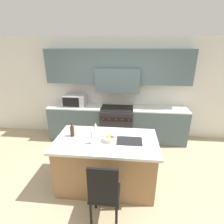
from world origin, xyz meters
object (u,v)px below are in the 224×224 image
(microwave, at_px, (75,100))
(island_chair, at_px, (104,192))
(wine_bottle, at_px, (72,131))
(wine_glass_far, at_px, (95,126))
(fruit_bowl, at_px, (110,138))
(range_stove, at_px, (117,124))
(wine_glass_near, at_px, (92,136))

(microwave, height_order, island_chair, microwave)
(wine_bottle, xyz_separation_m, wine_glass_far, (0.40, 0.14, 0.05))
(wine_glass_far, relative_size, fruit_bowl, 0.93)
(microwave, distance_m, wine_glass_far, 1.73)
(range_stove, xyz_separation_m, microwave, (-1.14, 0.02, 0.64))
(range_stove, height_order, wine_glass_near, wine_glass_near)
(wine_glass_far, bearing_deg, range_stove, 79.10)
(island_chair, bearing_deg, microwave, 114.26)
(wine_glass_far, bearing_deg, island_chair, -73.89)
(range_stove, xyz_separation_m, fruit_bowl, (0.00, -1.73, 0.52))
(range_stove, distance_m, wine_bottle, 1.86)
(microwave, relative_size, wine_glass_near, 2.57)
(range_stove, relative_size, wine_glass_far, 4.24)
(microwave, distance_m, wine_bottle, 1.71)
(wine_glass_near, bearing_deg, microwave, 114.85)
(island_chair, bearing_deg, fruit_bowl, 90.81)
(wine_glass_near, bearing_deg, fruit_bowl, 23.20)
(range_stove, distance_m, microwave, 1.30)
(wine_bottle, height_order, wine_glass_near, wine_bottle)
(wine_bottle, bearing_deg, microwave, 105.28)
(island_chair, distance_m, wine_bottle, 1.23)
(wine_glass_near, height_order, fruit_bowl, wine_glass_near)
(range_stove, distance_m, fruit_bowl, 1.81)
(wine_glass_near, bearing_deg, island_chair, -67.38)
(island_chair, distance_m, fruit_bowl, 0.89)
(microwave, height_order, fruit_bowl, microwave)
(range_stove, height_order, island_chair, island_chair)
(microwave, bearing_deg, range_stove, -0.94)
(microwave, distance_m, fruit_bowl, 2.09)
(wine_glass_near, bearing_deg, range_stove, 81.67)
(range_stove, xyz_separation_m, island_chair, (0.02, -2.54, 0.14))
(fruit_bowl, bearing_deg, wine_glass_near, -156.80)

